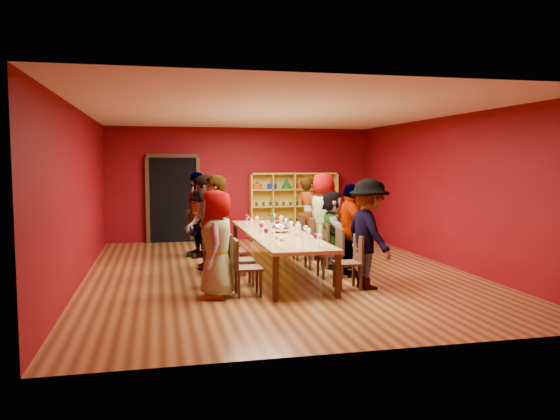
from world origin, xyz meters
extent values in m
cube|color=#5A3417|center=(0.00, 0.00, -0.01)|extent=(7.10, 9.10, 0.02)
cube|color=#5C040B|center=(0.00, 4.51, 1.50)|extent=(7.10, 0.02, 3.00)
cube|color=#5C040B|center=(0.00, -4.51, 1.50)|extent=(7.10, 0.02, 3.00)
cube|color=#5C040B|center=(-3.51, 0.00, 1.50)|extent=(0.02, 9.10, 3.00)
cube|color=#5C040B|center=(3.51, 0.00, 1.50)|extent=(0.02, 9.10, 3.00)
cube|color=white|center=(0.00, 0.00, 3.01)|extent=(7.10, 9.10, 0.02)
cube|color=#A77F45|center=(0.00, 0.00, 0.72)|extent=(1.10, 4.50, 0.06)
cube|color=black|center=(-0.49, -2.17, 0.34)|extent=(0.08, 0.08, 0.69)
cube|color=black|center=(-0.49, 2.17, 0.34)|extent=(0.08, 0.08, 0.69)
cube|color=black|center=(0.49, -2.17, 0.34)|extent=(0.08, 0.08, 0.69)
cube|color=black|center=(0.49, 2.17, 0.34)|extent=(0.08, 0.08, 0.69)
cube|color=black|center=(-1.80, 4.44, 1.10)|extent=(1.20, 0.14, 2.20)
cube|color=black|center=(-1.80, 4.37, 2.25)|extent=(1.32, 0.06, 0.10)
cube|color=black|center=(-2.45, 4.37, 1.10)|extent=(0.10, 0.06, 2.20)
cube|color=black|center=(-1.15, 4.37, 1.10)|extent=(0.10, 0.06, 2.20)
cube|color=gold|center=(0.22, 4.28, 0.90)|extent=(0.04, 0.40, 1.80)
cube|color=gold|center=(2.58, 4.28, 0.90)|extent=(0.04, 0.40, 1.80)
cube|color=gold|center=(1.40, 4.28, 1.78)|extent=(2.40, 0.40, 0.04)
cube|color=gold|center=(1.40, 4.28, 0.02)|extent=(2.40, 0.40, 0.04)
cube|color=gold|center=(1.40, 4.47, 0.90)|extent=(2.40, 0.02, 1.80)
cube|color=gold|center=(1.40, 4.28, 0.45)|extent=(2.36, 0.38, 0.03)
cube|color=gold|center=(1.40, 4.28, 0.90)|extent=(2.36, 0.38, 0.03)
cube|color=gold|center=(1.40, 4.28, 1.35)|extent=(2.36, 0.38, 0.03)
cube|color=gold|center=(0.80, 4.28, 0.90)|extent=(0.03, 0.38, 1.76)
cube|color=gold|center=(1.40, 4.28, 0.90)|extent=(0.03, 0.38, 1.76)
cube|color=gold|center=(2.00, 4.28, 0.90)|extent=(0.03, 0.38, 1.76)
cylinder|color=#DB430C|center=(0.40, 4.28, 1.44)|extent=(0.26, 0.26, 0.15)
sphere|color=black|center=(0.40, 4.28, 1.53)|extent=(0.05, 0.05, 0.05)
cylinder|color=navy|center=(0.80, 4.28, 1.44)|extent=(0.26, 0.26, 0.15)
sphere|color=black|center=(0.80, 4.28, 1.53)|extent=(0.05, 0.05, 0.05)
cylinder|color=#175D27|center=(1.20, 4.28, 1.41)|extent=(0.26, 0.26, 0.08)
cone|color=#175D27|center=(1.20, 4.28, 1.56)|extent=(0.24, 0.24, 0.22)
cylinder|color=#B02B14|center=(1.60, 4.28, 1.44)|extent=(0.26, 0.26, 0.15)
sphere|color=black|center=(1.60, 4.28, 1.53)|extent=(0.05, 0.05, 0.05)
cylinder|color=orange|center=(2.00, 4.28, 1.44)|extent=(0.26, 0.26, 0.15)
sphere|color=black|center=(2.00, 4.28, 1.53)|extent=(0.05, 0.05, 0.05)
cylinder|color=#DB430C|center=(2.40, 4.28, 1.44)|extent=(0.26, 0.26, 0.15)
sphere|color=black|center=(2.40, 4.28, 1.53)|extent=(0.05, 0.05, 0.05)
cylinder|color=black|center=(0.38, 4.28, 0.52)|extent=(0.07, 0.07, 0.10)
cylinder|color=black|center=(0.56, 4.28, 0.52)|extent=(0.07, 0.07, 0.10)
cylinder|color=black|center=(0.75, 4.28, 0.52)|extent=(0.07, 0.07, 0.10)
cylinder|color=black|center=(0.93, 4.28, 0.52)|extent=(0.07, 0.07, 0.10)
cylinder|color=black|center=(1.12, 4.28, 0.52)|extent=(0.07, 0.07, 0.10)
cylinder|color=black|center=(1.30, 4.28, 0.52)|extent=(0.07, 0.07, 0.10)
cylinder|color=black|center=(1.49, 4.28, 0.52)|extent=(0.07, 0.07, 0.10)
cylinder|color=black|center=(1.67, 4.28, 0.52)|extent=(0.07, 0.07, 0.10)
cylinder|color=black|center=(1.86, 4.28, 0.52)|extent=(0.07, 0.07, 0.10)
cylinder|color=black|center=(2.04, 4.28, 0.52)|extent=(0.07, 0.07, 0.10)
cylinder|color=black|center=(2.23, 4.28, 0.52)|extent=(0.07, 0.07, 0.10)
cylinder|color=black|center=(2.42, 4.28, 0.52)|extent=(0.07, 0.07, 0.10)
cylinder|color=black|center=(0.38, 4.28, 0.97)|extent=(0.07, 0.07, 0.10)
cylinder|color=black|center=(0.56, 4.28, 0.97)|extent=(0.07, 0.07, 0.10)
cylinder|color=black|center=(0.75, 4.28, 0.97)|extent=(0.07, 0.07, 0.10)
cylinder|color=black|center=(0.93, 4.28, 0.97)|extent=(0.07, 0.07, 0.10)
cylinder|color=black|center=(1.12, 4.28, 0.97)|extent=(0.07, 0.07, 0.10)
cylinder|color=black|center=(1.30, 4.28, 0.97)|extent=(0.07, 0.07, 0.10)
cylinder|color=black|center=(1.49, 4.28, 0.97)|extent=(0.07, 0.07, 0.10)
cylinder|color=black|center=(1.67, 4.28, 0.97)|extent=(0.07, 0.07, 0.10)
cylinder|color=black|center=(1.86, 4.28, 0.97)|extent=(0.07, 0.07, 0.10)
cylinder|color=black|center=(2.04, 4.28, 0.97)|extent=(0.07, 0.07, 0.10)
cylinder|color=black|center=(2.23, 4.28, 0.97)|extent=(0.07, 0.07, 0.10)
cylinder|color=black|center=(2.42, 4.28, 0.97)|extent=(0.07, 0.07, 0.10)
cube|color=black|center=(-0.83, -1.71, 0.43)|extent=(0.42, 0.42, 0.04)
cube|color=black|center=(-1.02, -1.71, 0.67)|extent=(0.04, 0.40, 0.44)
cube|color=black|center=(-1.00, -1.88, 0.21)|extent=(0.04, 0.04, 0.41)
cube|color=black|center=(-0.66, -1.88, 0.21)|extent=(0.04, 0.04, 0.41)
cube|color=black|center=(-1.00, -1.54, 0.21)|extent=(0.04, 0.04, 0.41)
cube|color=black|center=(-0.66, -1.54, 0.21)|extent=(0.04, 0.04, 0.41)
imported|color=#15183A|center=(-1.31, -1.71, 0.83)|extent=(0.57, 0.87, 1.66)
cube|color=black|center=(-0.83, -1.00, 0.43)|extent=(0.42, 0.42, 0.04)
cube|color=black|center=(-1.02, -1.00, 0.67)|extent=(0.04, 0.40, 0.44)
cube|color=black|center=(-1.00, -1.17, 0.21)|extent=(0.04, 0.04, 0.41)
cube|color=black|center=(-0.66, -1.17, 0.21)|extent=(0.04, 0.04, 0.41)
cube|color=black|center=(-1.00, -0.83, 0.21)|extent=(0.04, 0.04, 0.41)
cube|color=black|center=(-0.66, -0.83, 0.21)|extent=(0.04, 0.04, 0.41)
imported|color=silver|center=(-1.29, -1.00, 0.93)|extent=(0.68, 0.80, 1.87)
cube|color=black|center=(-0.83, -0.09, 0.43)|extent=(0.42, 0.42, 0.04)
cube|color=black|center=(-1.02, -0.09, 0.67)|extent=(0.04, 0.40, 0.44)
cube|color=black|center=(-1.00, -0.26, 0.21)|extent=(0.04, 0.04, 0.41)
cube|color=black|center=(-0.66, -0.26, 0.21)|extent=(0.04, 0.04, 0.41)
cube|color=black|center=(-1.00, 0.08, 0.21)|extent=(0.04, 0.04, 0.41)
cube|color=black|center=(-0.66, 0.08, 0.21)|extent=(0.04, 0.04, 0.41)
imported|color=#567EB2|center=(-1.35, -0.09, 0.94)|extent=(0.55, 0.94, 1.87)
cube|color=black|center=(-0.83, 0.79, 0.43)|extent=(0.42, 0.42, 0.04)
cube|color=black|center=(-1.02, 0.79, 0.67)|extent=(0.04, 0.40, 0.44)
cube|color=black|center=(-1.00, 0.62, 0.21)|extent=(0.04, 0.04, 0.41)
cube|color=black|center=(-0.66, 0.62, 0.21)|extent=(0.04, 0.04, 0.41)
cube|color=black|center=(-1.00, 0.96, 0.21)|extent=(0.04, 0.04, 0.41)
cube|color=black|center=(-0.66, 0.96, 0.21)|extent=(0.04, 0.04, 0.41)
imported|color=#5D7AC1|center=(-1.30, 0.79, 0.78)|extent=(0.78, 1.09, 1.55)
cube|color=black|center=(-0.83, 2.00, 0.43)|extent=(0.42, 0.42, 0.04)
cube|color=black|center=(-1.02, 2.00, 0.67)|extent=(0.04, 0.40, 0.44)
cube|color=black|center=(-1.00, 1.83, 0.21)|extent=(0.04, 0.04, 0.41)
cube|color=black|center=(-0.66, 1.83, 0.21)|extent=(0.04, 0.04, 0.41)
cube|color=black|center=(-1.00, 2.17, 0.21)|extent=(0.04, 0.04, 0.41)
cube|color=black|center=(-0.66, 2.17, 0.21)|extent=(0.04, 0.04, 0.41)
imported|color=silver|center=(-1.35, 2.00, 0.94)|extent=(0.85, 1.20, 1.87)
cube|color=black|center=(0.83, -1.64, 0.43)|extent=(0.42, 0.42, 0.04)
cube|color=black|center=(1.02, -1.64, 0.67)|extent=(0.04, 0.40, 0.44)
cube|color=black|center=(0.66, -1.81, 0.21)|extent=(0.04, 0.04, 0.41)
cube|color=black|center=(1.00, -1.81, 0.21)|extent=(0.04, 0.04, 0.41)
cube|color=black|center=(0.66, -1.47, 0.21)|extent=(0.04, 0.04, 0.41)
cube|color=black|center=(1.00, -1.47, 0.21)|extent=(0.04, 0.04, 0.41)
imported|color=#161B3D|center=(1.19, -1.64, 0.91)|extent=(0.62, 1.22, 1.81)
cube|color=black|center=(0.83, -0.70, 0.43)|extent=(0.42, 0.42, 0.04)
cube|color=black|center=(1.02, -0.70, 0.67)|extent=(0.04, 0.40, 0.44)
cube|color=black|center=(0.66, -0.87, 0.21)|extent=(0.04, 0.04, 0.41)
cube|color=black|center=(1.00, -0.87, 0.21)|extent=(0.04, 0.04, 0.41)
cube|color=black|center=(0.66, -0.53, 0.21)|extent=(0.04, 0.04, 0.41)
cube|color=black|center=(1.00, -0.53, 0.21)|extent=(0.04, 0.04, 0.41)
imported|color=silver|center=(1.22, -0.70, 0.85)|extent=(0.50, 1.01, 1.69)
cube|color=black|center=(0.83, 0.17, 0.43)|extent=(0.42, 0.42, 0.04)
cube|color=black|center=(1.02, 0.17, 0.67)|extent=(0.04, 0.40, 0.44)
cube|color=black|center=(0.66, 0.00, 0.21)|extent=(0.04, 0.04, 0.41)
cube|color=black|center=(1.00, 0.00, 0.21)|extent=(0.04, 0.04, 0.41)
cube|color=black|center=(0.66, 0.34, 0.21)|extent=(0.04, 0.04, 0.41)
cube|color=black|center=(1.00, 0.34, 0.21)|extent=(0.04, 0.04, 0.41)
imported|color=beige|center=(1.16, 0.17, 0.76)|extent=(0.56, 1.45, 1.53)
cube|color=black|center=(0.83, 1.15, 0.43)|extent=(0.42, 0.42, 0.04)
cube|color=black|center=(1.02, 1.15, 0.67)|extent=(0.04, 0.40, 0.44)
cube|color=black|center=(0.66, 0.98, 0.21)|extent=(0.04, 0.04, 0.41)
cube|color=black|center=(1.00, 0.98, 0.21)|extent=(0.04, 0.04, 0.41)
cube|color=black|center=(0.66, 1.32, 0.21)|extent=(0.04, 0.04, 0.41)
cube|color=black|center=(1.00, 1.32, 0.21)|extent=(0.04, 0.04, 0.41)
imported|color=#47474C|center=(1.27, 1.15, 0.93)|extent=(0.72, 1.01, 1.85)
cube|color=black|center=(0.83, 1.98, 0.43)|extent=(0.42, 0.42, 0.04)
cube|color=black|center=(1.02, 1.98, 0.67)|extent=(0.04, 0.40, 0.44)
cube|color=black|center=(0.66, 1.81, 0.21)|extent=(0.04, 0.04, 0.41)
cube|color=black|center=(1.00, 1.81, 0.21)|extent=(0.04, 0.04, 0.41)
cube|color=black|center=(0.66, 2.15, 0.21)|extent=(0.04, 0.04, 0.41)
cube|color=black|center=(1.00, 2.15, 0.21)|extent=(0.04, 0.04, 0.41)
imported|color=#5A77BA|center=(1.18, 1.98, 0.88)|extent=(0.61, 0.73, 1.75)
cylinder|color=white|center=(-0.30, -0.04, 0.75)|extent=(0.06, 0.06, 0.01)
cylinder|color=white|center=(-0.30, -0.04, 0.81)|extent=(0.01, 0.01, 0.11)
ellipsoid|color=#480711|center=(-0.30, -0.04, 0.90)|extent=(0.08, 0.08, 0.09)
cylinder|color=white|center=(0.00, -0.41, 0.75)|extent=(0.07, 0.07, 0.01)
cylinder|color=white|center=(0.00, -0.41, 0.82)|extent=(0.01, 0.01, 0.11)
ellipsoid|color=white|center=(0.00, -0.41, 0.91)|extent=(0.08, 0.08, 0.10)
cylinder|color=white|center=(0.27, -1.93, 0.75)|extent=(0.07, 0.07, 0.01)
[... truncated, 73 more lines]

